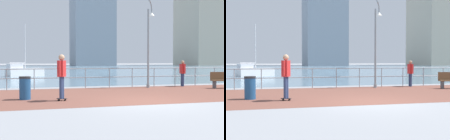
{
  "view_description": "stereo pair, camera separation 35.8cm",
  "coord_description": "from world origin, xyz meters",
  "views": [
    {
      "loc": [
        -3.93,
        -9.62,
        1.55
      ],
      "look_at": [
        -0.46,
        3.54,
        1.1
      ],
      "focal_mm": 44.37,
      "sensor_mm": 36.0,
      "label": 1
    },
    {
      "loc": [
        -3.58,
        -9.71,
        1.55
      ],
      "look_at": [
        -0.46,
        3.54,
        1.1
      ],
      "focal_mm": 44.37,
      "sensor_mm": 36.0,
      "label": 2
    }
  ],
  "objects": [
    {
      "name": "harbor_water",
      "position": [
        0.0,
        50.9,
        0.0
      ],
      "size": [
        180.0,
        88.0,
        0.0
      ],
      "primitive_type": "cube",
      "color": "slate",
      "rests_on": "ground"
    },
    {
      "name": "lamppost",
      "position": [
        2.29,
        5.42,
        2.83
      ],
      "size": [
        0.65,
        0.67,
        5.12
      ],
      "color": "gray",
      "rests_on": "ground"
    },
    {
      "name": "bystander",
      "position": [
        4.52,
        5.55,
        0.92
      ],
      "size": [
        0.25,
        0.55,
        1.57
      ],
      "color": "navy",
      "rests_on": "ground"
    },
    {
      "name": "tower_slate",
      "position": [
        12.66,
        79.99,
        18.85
      ],
      "size": [
        12.43,
        17.5,
        39.37
      ],
      "color": "#8493A3",
      "rests_on": "ground"
    },
    {
      "name": "trash_bin",
      "position": [
        -4.49,
        1.93,
        0.47
      ],
      "size": [
        0.46,
        0.46,
        0.93
      ],
      "color": "navy",
      "rests_on": "ground"
    },
    {
      "name": "ground",
      "position": [
        0.0,
        40.0,
        0.0
      ],
      "size": [
        220.0,
        220.0,
        0.0
      ],
      "primitive_type": "plane",
      "color": "gray"
    },
    {
      "name": "tower_beige",
      "position": [
        53.44,
        76.75,
        15.91
      ],
      "size": [
        17.03,
        17.35,
        33.49
      ],
      "color": "#B2AD99",
      "rests_on": "ground"
    },
    {
      "name": "skateboarder",
      "position": [
        -3.09,
        1.22,
        1.09
      ],
      "size": [
        0.41,
        0.54,
        1.8
      ],
      "color": "black",
      "rests_on": "ground"
    },
    {
      "name": "brick_paving",
      "position": [
        0.0,
        2.66,
        0.0
      ],
      "size": [
        28.0,
        6.49,
        0.01
      ],
      "primitive_type": "cube",
      "color": "brown",
      "rests_on": "ground"
    },
    {
      "name": "sailboat_blue",
      "position": [
        -5.4,
        19.26,
        0.5
      ],
      "size": [
        3.76,
        3.01,
        5.25
      ],
      "color": "white",
      "rests_on": "ground"
    },
    {
      "name": "waterfront_railing",
      "position": [
        -0.0,
        5.9,
        0.79
      ],
      "size": [
        25.25,
        0.06,
        1.15
      ],
      "color": "#8C99A3",
      "rests_on": "ground"
    }
  ]
}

